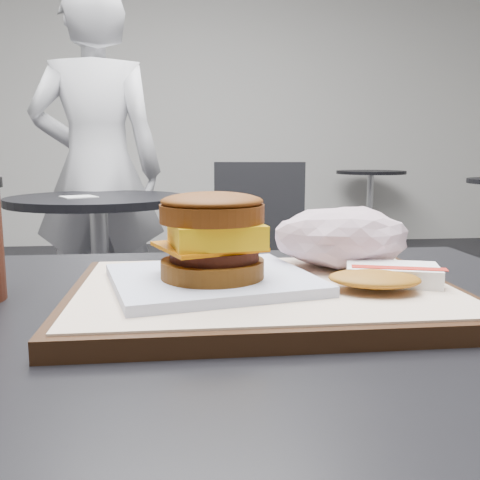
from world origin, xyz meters
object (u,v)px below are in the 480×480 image
(serving_tray, at_px, (265,294))
(neighbor_chair, at_px, (232,245))
(hash_brown, at_px, (384,276))
(breakfast_sandwich, at_px, (213,247))
(patron, at_px, (98,171))
(neighbor_table, at_px, (100,246))
(crumpled_wrapper, at_px, (342,237))

(serving_tray, height_order, neighbor_chair, neighbor_chair)
(hash_brown, distance_m, neighbor_chair, 1.88)
(breakfast_sandwich, xyz_separation_m, patron, (-0.42, 2.07, 0.01))
(serving_tray, xyz_separation_m, breakfast_sandwich, (-0.05, -0.00, 0.05))
(hash_brown, height_order, patron, patron)
(patron, bearing_deg, breakfast_sandwich, 100.44)
(neighbor_table, height_order, patron, patron)
(breakfast_sandwich, xyz_separation_m, neighbor_table, (-0.35, 1.64, -0.28))
(breakfast_sandwich, bearing_deg, patron, 101.32)
(breakfast_sandwich, xyz_separation_m, hash_brown, (0.17, -0.02, -0.03))
(hash_brown, xyz_separation_m, crumpled_wrapper, (-0.01, 0.10, 0.02))
(serving_tray, bearing_deg, patron, 102.71)
(serving_tray, xyz_separation_m, hash_brown, (0.11, -0.02, 0.02))
(hash_brown, bearing_deg, breakfast_sandwich, 173.30)
(serving_tray, height_order, crumpled_wrapper, crumpled_wrapper)
(hash_brown, bearing_deg, crumpled_wrapper, 98.42)
(neighbor_chair, bearing_deg, patron, 158.46)
(serving_tray, bearing_deg, hash_brown, -11.07)
(breakfast_sandwich, relative_size, neighbor_table, 0.30)
(serving_tray, distance_m, breakfast_sandwich, 0.07)
(breakfast_sandwich, height_order, crumpled_wrapper, breakfast_sandwich)
(breakfast_sandwich, bearing_deg, neighbor_table, 102.17)
(breakfast_sandwich, bearing_deg, hash_brown, -6.70)
(neighbor_table, relative_size, patron, 0.45)
(breakfast_sandwich, distance_m, neighbor_chair, 1.87)
(serving_tray, relative_size, neighbor_chair, 0.43)
(crumpled_wrapper, height_order, neighbor_table, crumpled_wrapper)
(serving_tray, height_order, breakfast_sandwich, breakfast_sandwich)
(patron, bearing_deg, crumpled_wrapper, 104.97)
(breakfast_sandwich, bearing_deg, crumpled_wrapper, 26.50)
(hash_brown, relative_size, crumpled_wrapper, 0.84)
(hash_brown, height_order, neighbor_chair, neighbor_chair)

